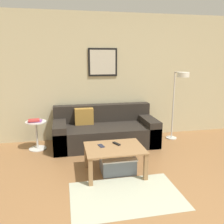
# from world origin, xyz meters

# --- Properties ---
(wall_back) EXTENTS (5.60, 0.09, 2.55)m
(wall_back) POSITION_xyz_m (-0.00, 3.13, 1.28)
(wall_back) COLOR #C6BC93
(wall_back) RESTS_ON ground_plane
(area_rug) EXTENTS (1.39, 0.89, 0.01)m
(area_rug) POSITION_xyz_m (-0.27, 0.82, 0.00)
(area_rug) COLOR #B2B79E
(area_rug) RESTS_ON ground_plane
(couch) EXTENTS (1.97, 0.89, 0.74)m
(couch) POSITION_xyz_m (-0.22, 2.66, 0.26)
(couch) COLOR #28231E
(couch) RESTS_ON ground_plane
(coffee_table) EXTENTS (0.85, 0.65, 0.41)m
(coffee_table) POSITION_xyz_m (-0.29, 1.44, 0.33)
(coffee_table) COLOR #997047
(coffee_table) RESTS_ON ground_plane
(storage_bin) EXTENTS (0.52, 0.41, 0.25)m
(storage_bin) POSITION_xyz_m (-0.23, 1.48, 0.12)
(storage_bin) COLOR slate
(storage_bin) RESTS_ON ground_plane
(floor_lamp) EXTENTS (0.22, 0.56, 1.41)m
(floor_lamp) POSITION_xyz_m (1.22, 2.48, 1.06)
(floor_lamp) COLOR silver
(floor_lamp) RESTS_ON ground_plane
(side_table) EXTENTS (0.38, 0.38, 0.54)m
(side_table) POSITION_xyz_m (-1.51, 2.65, 0.32)
(side_table) COLOR silver
(side_table) RESTS_ON ground_plane
(book_stack) EXTENTS (0.25, 0.20, 0.04)m
(book_stack) POSITION_xyz_m (-1.52, 2.64, 0.56)
(book_stack) COLOR #8C4C93
(book_stack) RESTS_ON side_table
(remote_control) EXTENTS (0.10, 0.15, 0.02)m
(remote_control) POSITION_xyz_m (-0.24, 1.55, 0.42)
(remote_control) COLOR black
(remote_control) RESTS_ON coffee_table
(cell_phone) EXTENTS (0.10, 0.15, 0.01)m
(cell_phone) POSITION_xyz_m (-0.47, 1.52, 0.41)
(cell_phone) COLOR #1E2338
(cell_phone) RESTS_ON coffee_table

